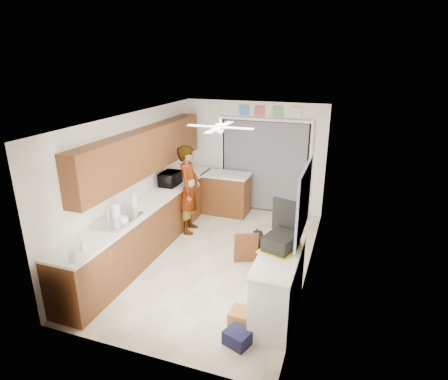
% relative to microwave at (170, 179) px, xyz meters
% --- Properties ---
extents(floor, '(5.00, 5.00, 0.00)m').
position_rel_microwave_xyz_m(floor, '(1.33, -0.89, -1.08)').
color(floor, beige).
rests_on(floor, ground).
extents(ceiling, '(5.00, 5.00, 0.00)m').
position_rel_microwave_xyz_m(ceiling, '(1.33, -0.89, 1.42)').
color(ceiling, white).
rests_on(ceiling, ground).
extents(wall_back, '(3.20, 0.00, 3.20)m').
position_rel_microwave_xyz_m(wall_back, '(1.33, 1.61, 0.17)').
color(wall_back, white).
rests_on(wall_back, ground).
extents(wall_front, '(3.20, 0.00, 3.20)m').
position_rel_microwave_xyz_m(wall_front, '(1.33, -3.39, 0.17)').
color(wall_front, white).
rests_on(wall_front, ground).
extents(wall_left, '(0.00, 5.00, 5.00)m').
position_rel_microwave_xyz_m(wall_left, '(-0.27, -0.89, 0.17)').
color(wall_left, white).
rests_on(wall_left, ground).
extents(wall_right, '(0.00, 5.00, 5.00)m').
position_rel_microwave_xyz_m(wall_right, '(2.93, -0.89, 0.17)').
color(wall_right, white).
rests_on(wall_right, ground).
extents(left_base_cabinets, '(0.60, 4.80, 0.90)m').
position_rel_microwave_xyz_m(left_base_cabinets, '(0.03, -0.89, -0.63)').
color(left_base_cabinets, '#5F3016').
rests_on(left_base_cabinets, floor).
extents(left_countertop, '(0.62, 4.80, 0.04)m').
position_rel_microwave_xyz_m(left_countertop, '(0.04, -0.89, -0.16)').
color(left_countertop, white).
rests_on(left_countertop, left_base_cabinets).
extents(upper_cabinets, '(0.32, 4.00, 0.80)m').
position_rel_microwave_xyz_m(upper_cabinets, '(-0.11, -0.69, 0.72)').
color(upper_cabinets, '#5F3016').
rests_on(upper_cabinets, wall_left).
extents(sink_basin, '(0.50, 0.76, 0.06)m').
position_rel_microwave_xyz_m(sink_basin, '(0.04, -1.89, -0.12)').
color(sink_basin, silver).
rests_on(sink_basin, left_countertop).
extents(faucet, '(0.03, 0.03, 0.22)m').
position_rel_microwave_xyz_m(faucet, '(-0.15, -1.89, -0.03)').
color(faucet, silver).
rests_on(faucet, left_countertop).
extents(peninsula_base, '(1.00, 0.60, 0.90)m').
position_rel_microwave_xyz_m(peninsula_base, '(0.83, 1.11, -0.63)').
color(peninsula_base, '#5F3016').
rests_on(peninsula_base, floor).
extents(peninsula_top, '(1.04, 0.64, 0.04)m').
position_rel_microwave_xyz_m(peninsula_top, '(0.83, 1.11, -0.16)').
color(peninsula_top, white).
rests_on(peninsula_top, peninsula_base).
extents(back_opening_recess, '(2.00, 0.06, 2.10)m').
position_rel_microwave_xyz_m(back_opening_recess, '(1.58, 1.58, -0.03)').
color(back_opening_recess, black).
rests_on(back_opening_recess, wall_back).
extents(curtain_panel, '(1.90, 0.03, 2.05)m').
position_rel_microwave_xyz_m(curtain_panel, '(1.58, 1.54, -0.03)').
color(curtain_panel, slate).
rests_on(curtain_panel, wall_back).
extents(door_trim_left, '(0.06, 0.04, 2.10)m').
position_rel_microwave_xyz_m(door_trim_left, '(0.56, 1.55, -0.03)').
color(door_trim_left, white).
rests_on(door_trim_left, wall_back).
extents(door_trim_right, '(0.06, 0.04, 2.10)m').
position_rel_microwave_xyz_m(door_trim_right, '(2.60, 1.55, -0.03)').
color(door_trim_right, white).
rests_on(door_trim_right, wall_back).
extents(door_trim_head, '(2.10, 0.04, 0.06)m').
position_rel_microwave_xyz_m(door_trim_head, '(1.58, 1.55, 1.04)').
color(door_trim_head, white).
rests_on(door_trim_head, wall_back).
extents(header_frame_1, '(0.22, 0.02, 0.22)m').
position_rel_microwave_xyz_m(header_frame_1, '(1.08, 1.58, 1.22)').
color(header_frame_1, '#4D82CF').
rests_on(header_frame_1, wall_back).
extents(header_frame_2, '(0.22, 0.02, 0.22)m').
position_rel_microwave_xyz_m(header_frame_2, '(1.43, 1.58, 1.22)').
color(header_frame_2, '#C2485A').
rests_on(header_frame_2, wall_back).
extents(header_frame_3, '(0.22, 0.02, 0.22)m').
position_rel_microwave_xyz_m(header_frame_3, '(1.83, 1.58, 1.22)').
color(header_frame_3, '#61A55E').
rests_on(header_frame_3, wall_back).
extents(header_frame_4, '(0.22, 0.02, 0.22)m').
position_rel_microwave_xyz_m(header_frame_4, '(2.23, 1.58, 1.22)').
color(header_frame_4, silver).
rests_on(header_frame_4, wall_back).
extents(route66_sign, '(0.22, 0.02, 0.26)m').
position_rel_microwave_xyz_m(route66_sign, '(0.38, 1.58, 1.22)').
color(route66_sign, silver).
rests_on(route66_sign, wall_back).
extents(right_counter_base, '(0.50, 1.40, 0.90)m').
position_rel_microwave_xyz_m(right_counter_base, '(2.68, -2.09, -0.63)').
color(right_counter_base, white).
rests_on(right_counter_base, floor).
extents(right_counter_top, '(0.54, 1.44, 0.04)m').
position_rel_microwave_xyz_m(right_counter_top, '(2.67, -2.09, -0.16)').
color(right_counter_top, white).
rests_on(right_counter_top, right_counter_base).
extents(abstract_painting, '(0.03, 1.15, 0.95)m').
position_rel_microwave_xyz_m(abstract_painting, '(2.91, -1.89, 0.57)').
color(abstract_painting, '#DE52BF').
rests_on(abstract_painting, wall_right).
extents(ceiling_fan, '(1.14, 1.14, 0.24)m').
position_rel_microwave_xyz_m(ceiling_fan, '(1.33, -0.69, 1.24)').
color(ceiling_fan, white).
rests_on(ceiling_fan, ceiling).
extents(microwave, '(0.35, 0.51, 0.27)m').
position_rel_microwave_xyz_m(microwave, '(0.00, 0.00, 0.00)').
color(microwave, black).
rests_on(microwave, left_countertop).
extents(soap_bottle, '(0.15, 0.15, 0.33)m').
position_rel_microwave_xyz_m(soap_bottle, '(-0.03, -1.32, 0.03)').
color(soap_bottle, silver).
rests_on(soap_bottle, left_countertop).
extents(cup, '(0.17, 0.17, 0.11)m').
position_rel_microwave_xyz_m(cup, '(0.16, -1.91, -0.08)').
color(cup, white).
rests_on(cup, left_countertop).
extents(jar_a, '(0.12, 0.12, 0.13)m').
position_rel_microwave_xyz_m(jar_a, '(0.20, -3.14, -0.07)').
color(jar_a, silver).
rests_on(jar_a, left_countertop).
extents(jar_b, '(0.09, 0.09, 0.11)m').
position_rel_microwave_xyz_m(jar_b, '(0.13, -2.84, -0.08)').
color(jar_b, silver).
rests_on(jar_b, left_countertop).
extents(paper_towel_roll, '(0.16, 0.16, 0.29)m').
position_rel_microwave_xyz_m(paper_towel_roll, '(-0.03, -1.84, 0.01)').
color(paper_towel_roll, white).
rests_on(paper_towel_roll, left_countertop).
extents(suitcase, '(0.48, 0.56, 0.21)m').
position_rel_microwave_xyz_m(suitcase, '(2.65, -1.91, -0.03)').
color(suitcase, black).
rests_on(suitcase, right_counter_top).
extents(suitcase_rim, '(0.59, 0.68, 0.02)m').
position_rel_microwave_xyz_m(suitcase_rim, '(2.65, -1.91, -0.14)').
color(suitcase_rim, yellow).
rests_on(suitcase_rim, suitcase).
extents(suitcase_lid, '(0.41, 0.15, 0.50)m').
position_rel_microwave_xyz_m(suitcase_lid, '(2.65, -1.62, 0.22)').
color(suitcase_lid, black).
rests_on(suitcase_lid, suitcase).
extents(cardboard_box, '(0.40, 0.31, 0.25)m').
position_rel_microwave_xyz_m(cardboard_box, '(2.33, -2.51, -0.95)').
color(cardboard_box, olive).
rests_on(cardboard_box, floor).
extents(navy_crate, '(0.38, 0.35, 0.19)m').
position_rel_microwave_xyz_m(navy_crate, '(2.33, -2.84, -0.98)').
color(navy_crate, '#151635').
rests_on(navy_crate, floor).
extents(cabinet_door_panel, '(0.44, 0.31, 0.61)m').
position_rel_microwave_xyz_m(cabinet_door_panel, '(1.89, -0.94, -0.77)').
color(cabinet_door_panel, '#5F3016').
rests_on(cabinet_door_panel, floor).
extents(man, '(0.54, 0.72, 1.81)m').
position_rel_microwave_xyz_m(man, '(0.43, -0.04, -0.17)').
color(man, white).
rests_on(man, floor).
extents(dog, '(0.43, 0.59, 0.43)m').
position_rel_microwave_xyz_m(dog, '(2.01, -0.52, -0.86)').
color(dog, black).
rests_on(dog, floor).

